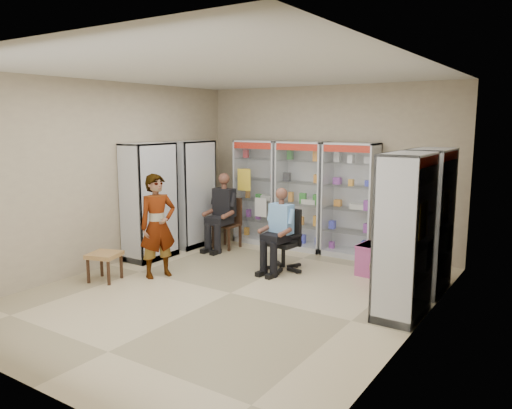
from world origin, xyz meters
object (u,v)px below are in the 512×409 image
Objects in this scene: cabinet_back_mid at (302,196)px; seated_shopkeeper at (282,232)px; woven_stool_b at (105,267)px; standing_man at (158,226)px; cabinet_right_far at (429,221)px; office_chair at (283,240)px; cabinet_left_far at (191,194)px; cabinet_back_right at (350,200)px; cabinet_left_near at (149,202)px; woven_stool_a at (383,276)px; cabinet_right_near at (404,236)px; wooden_chair at (227,223)px; cabinet_back_left at (259,192)px; pink_trunk at (376,260)px.

cabinet_back_mid is 1.59× the size of seated_shopkeeper.
standing_man is (0.53, 0.60, 0.58)m from woven_stool_b.
cabinet_right_far reaches higher than office_chair.
cabinet_left_far is (-1.88, -0.93, 0.00)m from cabinet_back_mid.
cabinet_left_far is 1.26× the size of standing_man.
cabinet_back_right is (0.95, 0.00, 0.00)m from cabinet_back_mid.
cabinet_left_near is 4.07m from woven_stool_a.
cabinet_right_near is at bearing -180.00° from cabinet_right_far.
cabinet_back_right reaches higher than woven_stool_b.
wooden_chair is at bearing 82.29° from woven_stool_b.
cabinet_left_near reaches higher than office_chair.
cabinet_back_right is 4.23m from woven_stool_b.
seated_shopkeeper is at bearing -83.76° from office_chair.
office_chair is at bearing 105.59° from cabinet_left_near.
cabinet_back_left is 2.02× the size of office_chair.
wooden_chair is (-0.25, -0.73, -0.53)m from cabinet_back_left.
cabinet_back_mid is 5.42× the size of woven_stool_a.
cabinet_right_near is (1.63, -2.23, 0.00)m from cabinet_back_right.
cabinet_back_mid is 4.05× the size of pink_trunk.
cabinet_left_near is 1.56m from wooden_chair.
standing_man is (-1.02, -2.71, -0.21)m from cabinet_back_mid.
seated_shopkeeper is at bearing -177.76° from woven_stool_a.
seated_shopkeeper is (2.30, 0.59, -0.37)m from cabinet_left_near.
cabinet_left_near is at bearing 87.43° from cabinet_right_near.
standing_man is at bearing -126.03° from cabinet_back_right.
cabinet_back_left is at bearing 20.91° from standing_man.
cabinet_right_far is 1.59× the size of seated_shopkeeper.
cabinet_left_far is at bearing -178.22° from pink_trunk.
cabinet_right_near is at bearing -53.84° from cabinet_back_right.
woven_stool_b is 0.99m from standing_man.
woven_stool_a is at bearing -43.99° from standing_man.
cabinet_back_mid is at bearing 154.90° from pink_trunk.
cabinet_back_left reaches higher than seated_shopkeeper.
cabinet_left_far is at bearing 87.43° from cabinet_right_far.
office_chair is 2.00× the size of pink_trunk.
cabinet_right_far and cabinet_left_near have the same top height.
office_chair is at bearing -22.21° from wooden_chair.
standing_man is (-1.44, -1.32, 0.30)m from office_chair.
woven_stool_a is 0.86× the size of woven_stool_b.
cabinet_left_near is 5.42× the size of woven_stool_a.
cabinet_back_right is 1.00× the size of cabinet_right_far.
cabinet_back_right is 1.57m from office_chair.
seated_shopkeeper is at bearing 69.94° from cabinet_right_near.
cabinet_back_mid is 2.60m from woven_stool_a.
cabinet_right_near is 4.05× the size of pink_trunk.
cabinet_right_near is at bearing -13.82° from seated_shopkeeper.
cabinet_right_near reaches higher than seated_shopkeeper.
cabinet_back_left is at bearing 155.39° from cabinet_left_near.
cabinet_right_far is 4.05× the size of pink_trunk.
cabinet_left_near is at bearing -170.55° from woven_stool_a.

